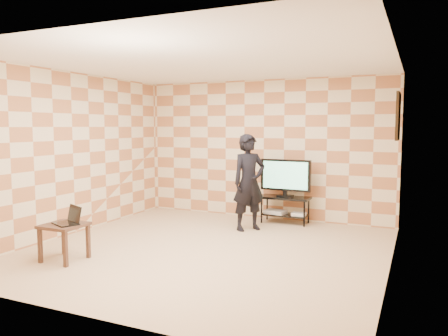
{
  "coord_description": "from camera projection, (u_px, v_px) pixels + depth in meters",
  "views": [
    {
      "loc": [
        2.79,
        -5.6,
        1.8
      ],
      "look_at": [
        0.0,
        0.6,
        1.15
      ],
      "focal_mm": 35.0,
      "sensor_mm": 36.0,
      "label": 1
    }
  ],
  "objects": [
    {
      "name": "floor",
      "position": [
        207.0,
        250.0,
        6.4
      ],
      "size": [
        5.0,
        5.0,
        0.0
      ],
      "primitive_type": "plane",
      "color": "tan",
      "rests_on": "ground"
    },
    {
      "name": "person",
      "position": [
        249.0,
        182.0,
        7.54
      ],
      "size": [
        0.7,
        0.72,
        1.67
      ],
      "primitive_type": "imported",
      "rotation": [
        0.0,
        0.0,
        0.86
      ],
      "color": "black",
      "rests_on": "floor"
    },
    {
      "name": "wall_left",
      "position": [
        73.0,
        153.0,
        7.29
      ],
      "size": [
        0.02,
        5.0,
        2.7
      ],
      "primitive_type": "cube",
      "color": "beige",
      "rests_on": "ground"
    },
    {
      "name": "tv",
      "position": [
        285.0,
        176.0,
        8.06
      ],
      "size": [
        0.96,
        0.19,
        0.69
      ],
      "color": "black",
      "rests_on": "tv_stand"
    },
    {
      "name": "wall_front",
      "position": [
        86.0,
        176.0,
        4.0
      ],
      "size": [
        5.0,
        0.02,
        2.7
      ],
      "primitive_type": "cube",
      "color": "beige",
      "rests_on": "ground"
    },
    {
      "name": "laptop",
      "position": [
        69.0,
        220.0,
        5.84
      ],
      "size": [
        0.44,
        0.4,
        0.24
      ],
      "color": "black",
      "rests_on": "side_table"
    },
    {
      "name": "wall_right",
      "position": [
        393.0,
        164.0,
        5.25
      ],
      "size": [
        0.02,
        5.0,
        2.7
      ],
      "primitive_type": "cube",
      "color": "beige",
      "rests_on": "ground"
    },
    {
      "name": "side_table",
      "position": [
        64.0,
        230.0,
        5.85
      ],
      "size": [
        0.52,
        0.52,
        0.5
      ],
      "color": "#3B271A",
      "rests_on": "floor"
    },
    {
      "name": "wall_back",
      "position": [
        264.0,
        149.0,
        8.54
      ],
      "size": [
        5.0,
        0.02,
        2.7
      ],
      "primitive_type": "cube",
      "color": "beige",
      "rests_on": "ground"
    },
    {
      "name": "ceiling",
      "position": [
        207.0,
        62.0,
        6.14
      ],
      "size": [
        5.0,
        5.0,
        0.02
      ],
      "primitive_type": "cube",
      "color": "white",
      "rests_on": "wall_back"
    },
    {
      "name": "tv_stand",
      "position": [
        285.0,
        204.0,
        8.11
      ],
      "size": [
        0.92,
        0.41,
        0.5
      ],
      "color": "black",
      "rests_on": "floor"
    },
    {
      "name": "wall_art",
      "position": [
        398.0,
        116.0,
        6.61
      ],
      "size": [
        0.04,
        0.72,
        0.72
      ],
      "color": "black",
      "rests_on": "wall_right"
    },
    {
      "name": "game_console",
      "position": [
        299.0,
        214.0,
        7.97
      ],
      "size": [
        0.25,
        0.18,
        0.06
      ],
      "primitive_type": "cube",
      "rotation": [
        0.0,
        0.0,
        -0.01
      ],
      "color": "silver",
      "rests_on": "tv_stand"
    },
    {
      "name": "dvd_player",
      "position": [
        276.0,
        212.0,
        8.17
      ],
      "size": [
        0.43,
        0.34,
        0.06
      ],
      "primitive_type": "cube",
      "rotation": [
        0.0,
        0.0,
        -0.19
      ],
      "color": "#ADADB0",
      "rests_on": "tv_stand"
    }
  ]
}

